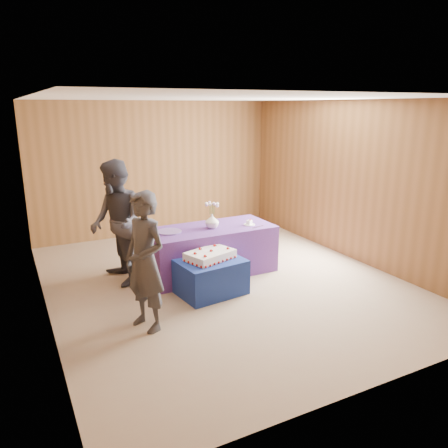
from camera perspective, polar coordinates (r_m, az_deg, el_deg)
ground at (r=6.76m, az=-0.23°, el=-7.42°), size 6.00×6.00×0.00m
room_shell at (r=6.29m, az=-0.24°, el=7.93°), size 5.04×6.04×2.72m
cake_table at (r=6.26m, az=-1.80°, el=-6.87°), size 0.98×0.80×0.50m
serving_table at (r=6.96m, az=-1.78°, el=-3.44°), size 2.01×0.92×0.75m
sheet_cake at (r=6.18m, az=-1.84°, el=-4.08°), size 0.79×0.65×0.16m
vase at (r=6.80m, az=-1.58°, el=0.39°), size 0.23×0.23×0.22m
flower_spray at (r=6.74m, az=-1.59°, el=2.52°), size 0.23×0.23×0.17m
platter at (r=6.64m, az=-7.18°, el=-1.00°), size 0.44×0.44×0.02m
plate at (r=7.01m, az=3.33°, el=-0.07°), size 0.21×0.21×0.01m
cake_slice at (r=7.00m, az=3.34°, el=0.26°), size 0.10×0.09×0.09m
knife at (r=6.89m, az=4.40°, el=-0.40°), size 0.26×0.09×0.00m
guest_left at (r=5.19m, az=-10.28°, el=-4.89°), size 0.60×0.72×1.68m
guest_right at (r=6.60m, az=-13.85°, el=0.11°), size 0.76×0.95×1.86m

